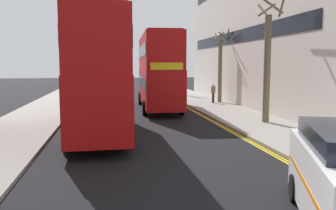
# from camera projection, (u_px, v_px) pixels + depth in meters

# --- Properties ---
(sidewalk_right) EXTENTS (4.00, 80.00, 0.14)m
(sidewalk_right) POSITION_uv_depth(u_px,v_px,m) (258.00, 123.00, 20.13)
(sidewalk_right) COLOR gray
(sidewalk_right) RESTS_ON ground
(sidewalk_left) EXTENTS (4.00, 80.00, 0.14)m
(sidewalk_left) POSITION_uv_depth(u_px,v_px,m) (16.00, 130.00, 18.02)
(sidewalk_left) COLOR gray
(sidewalk_left) RESTS_ON ground
(kerb_line_outer) EXTENTS (0.10, 56.00, 0.01)m
(kerb_line_outer) POSITION_uv_depth(u_px,v_px,m) (235.00, 132.00, 17.83)
(kerb_line_outer) COLOR yellow
(kerb_line_outer) RESTS_ON ground
(kerb_line_inner) EXTENTS (0.10, 56.00, 0.01)m
(kerb_line_inner) POSITION_uv_depth(u_px,v_px,m) (232.00, 132.00, 17.81)
(kerb_line_inner) COLOR yellow
(kerb_line_inner) RESTS_ON ground
(double_decker_bus_away) EXTENTS (2.97, 10.86, 5.64)m
(double_decker_bus_away) POSITION_uv_depth(u_px,v_px,m) (98.00, 72.00, 17.23)
(double_decker_bus_away) COLOR #B20F0F
(double_decker_bus_away) RESTS_ON ground
(double_decker_bus_oncoming) EXTENTS (3.12, 10.90, 5.64)m
(double_decker_bus_oncoming) POSITION_uv_depth(u_px,v_px,m) (158.00, 69.00, 26.85)
(double_decker_bus_oncoming) COLOR #B20F0F
(double_decker_bus_oncoming) RESTS_ON ground
(pedestrian_far) EXTENTS (0.34, 0.22, 1.62)m
(pedestrian_far) POSITION_uv_depth(u_px,v_px,m) (213.00, 93.00, 30.28)
(pedestrian_far) COLOR #2D2D38
(pedestrian_far) RESTS_ON sidewalk_right
(street_tree_near) EXTENTS (1.57, 1.57, 6.05)m
(street_tree_near) POSITION_uv_depth(u_px,v_px,m) (172.00, 68.00, 39.97)
(street_tree_near) COLOR #6B6047
(street_tree_near) RESTS_ON sidewalk_right
(street_tree_far) EXTENTS (1.66, 1.51, 6.99)m
(street_tree_far) POSITION_uv_depth(u_px,v_px,m) (267.00, 64.00, 19.79)
(street_tree_far) COLOR #6B6047
(street_tree_far) RESTS_ON sidewalk_right
(street_tree_distant) EXTENTS (1.36, 1.35, 6.27)m
(street_tree_distant) POSITION_uv_depth(u_px,v_px,m) (220.00, 68.00, 30.67)
(street_tree_distant) COLOR #6B6047
(street_tree_distant) RESTS_ON sidewalk_right
(townhouse_terrace_right) EXTENTS (10.08, 28.00, 14.85)m
(townhouse_terrace_right) POSITION_uv_depth(u_px,v_px,m) (291.00, 17.00, 29.90)
(townhouse_terrace_right) COLOR silver
(townhouse_terrace_right) RESTS_ON ground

